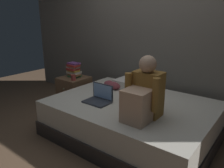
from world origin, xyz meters
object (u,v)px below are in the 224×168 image
Objects in this scene: bed at (131,119)px; book_stack at (74,70)px; laptop at (99,98)px; mug at (73,78)px; nightstand at (74,92)px; pillow at (135,85)px; person_sitting at (144,95)px; clothes_pile at (113,85)px.

book_stack reaches higher than bed.
laptop is 0.92m from mug.
book_stack is at bearing 111.82° from nightstand.
pillow is at bearing 12.39° from nightstand.
person_sitting is 1.73m from book_stack.
person_sitting is at bearing -52.49° from pillow.
bed is 0.67m from clothes_pile.
clothes_pile is (-0.86, 0.61, -0.20)m from person_sitting.
nightstand is at bearing 154.37° from laptop.
laptop is 0.57× the size of pillow.
nightstand is at bearing 137.31° from mug.
laptop reaches higher than clothes_pile.
person_sitting reaches higher than laptop.
book_stack is at bearing -175.32° from clothes_pile.
pillow reaches higher than clothes_pile.
mug is at bearing -162.68° from clothes_pile.
person_sitting is 0.69m from laptop.
person_sitting reaches higher than mug.
clothes_pile is at bearing -151.59° from pillow.
pillow is (0.07, 0.70, 0.01)m from laptop.
bed is 6.25× the size of laptop.
book_stack is at bearing 169.76° from bed.
mug is at bearing 157.60° from laptop.
book_stack reaches higher than laptop.
person_sitting is 1.57m from mug.
book_stack is (-0.01, 0.02, 0.38)m from nightstand.
bed is at bearing -4.81° from mug.
pillow is (-0.58, 0.76, -0.19)m from person_sitting.
clothes_pile reaches higher than nightstand.
person_sitting is (1.64, -0.53, 0.46)m from nightstand.
pillow is 0.31m from clothes_pile.
pillow is (1.05, 0.23, 0.27)m from nightstand.
book_stack is 0.21m from mug.
book_stack is 0.78× the size of clothes_pile.
book_stack is at bearing 134.89° from mug.
person_sitting is at bearing -42.54° from bed.
mug is 0.29× the size of clothes_pile.
nightstand is 0.80× the size of person_sitting.
book_stack is (-1.64, 0.55, -0.08)m from person_sitting.
bed is at bearing -61.34° from pillow.
pillow is 6.22× the size of mug.
mug is at bearing -159.17° from pillow.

